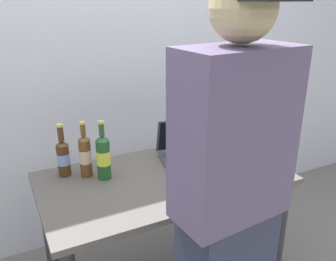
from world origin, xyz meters
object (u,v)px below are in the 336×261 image
at_px(coffee_mug, 243,169).
at_px(beer_bottle_green, 63,156).
at_px(person_figure, 228,220).
at_px(beer_bottle_brown, 85,155).
at_px(laptop, 188,151).
at_px(beer_bottle_dark, 103,156).

bearing_deg(coffee_mug, beer_bottle_green, 151.37).
bearing_deg(beer_bottle_green, person_figure, -64.99).
bearing_deg(beer_bottle_brown, beer_bottle_green, 149.41).
relative_size(beer_bottle_brown, person_figure, 0.17).
xyz_separation_m(beer_bottle_brown, coffee_mug, (0.72, -0.39, -0.07)).
relative_size(beer_bottle_brown, coffee_mug, 2.76).
relative_size(laptop, beer_bottle_green, 1.32).
height_order(laptop, coffee_mug, laptop).
height_order(beer_bottle_brown, coffee_mug, beer_bottle_brown).
distance_m(beer_bottle_dark, beer_bottle_green, 0.22).
distance_m(beer_bottle_dark, coffee_mug, 0.72).
xyz_separation_m(beer_bottle_green, person_figure, (0.41, -0.88, 0.02)).
distance_m(beer_bottle_dark, beer_bottle_brown, 0.10).
distance_m(laptop, person_figure, 0.81).
xyz_separation_m(beer_bottle_dark, beer_bottle_brown, (-0.08, 0.07, -0.00)).
bearing_deg(beer_bottle_green, coffee_mug, -28.63).
bearing_deg(laptop, person_figure, -109.85).
distance_m(person_figure, coffee_mug, 0.60).
xyz_separation_m(beer_bottle_dark, coffee_mug, (0.64, -0.32, -0.08)).
relative_size(person_figure, coffee_mug, 15.99).
xyz_separation_m(beer_bottle_dark, beer_bottle_green, (-0.18, 0.12, -0.02)).
relative_size(beer_bottle_green, coffee_mug, 2.61).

